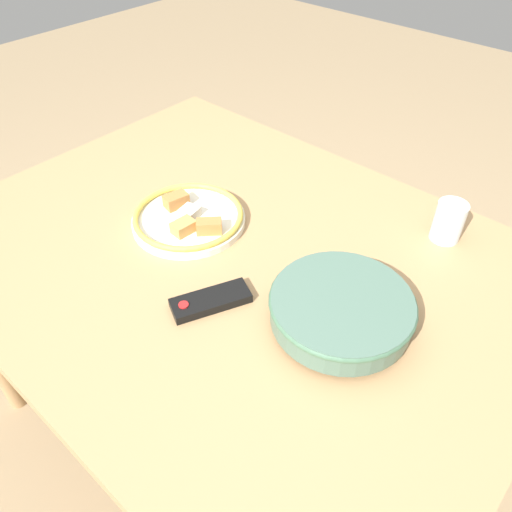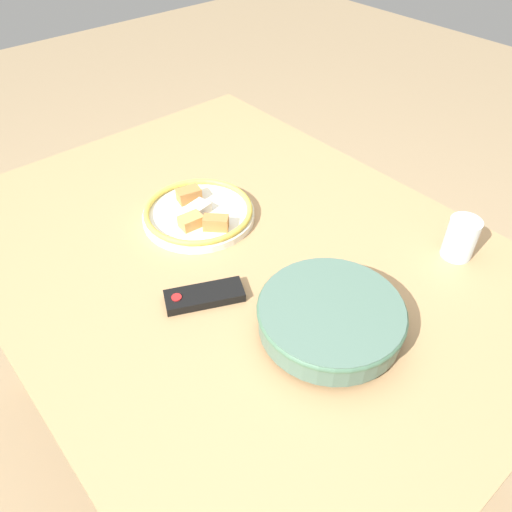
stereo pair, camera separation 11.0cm
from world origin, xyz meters
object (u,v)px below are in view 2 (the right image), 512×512
noodle_bowl (331,317)px  tv_remote (204,296)px  drinking_glass (461,238)px  food_plate (199,213)px

noodle_bowl → tv_remote: size_ratio=1.65×
drinking_glass → tv_remote: bearing=63.3°
noodle_bowl → food_plate: noodle_bowl is taller
tv_remote → drinking_glass: (-0.26, -0.52, 0.04)m
noodle_bowl → drinking_glass: size_ratio=2.91×
noodle_bowl → food_plate: bearing=-2.3°
food_plate → drinking_glass: bearing=-143.4°
food_plate → tv_remote: food_plate is taller
noodle_bowl → food_plate: (0.46, -0.02, -0.02)m
food_plate → drinking_glass: 0.62m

